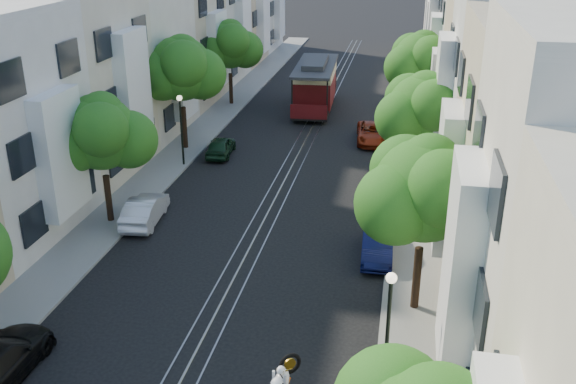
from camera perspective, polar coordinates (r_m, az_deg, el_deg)
The scene contains 22 objects.
ground at distance 42.51m, azimuth 1.51°, elevation 4.56°, with size 200.00×200.00×0.00m, color black.
sidewalk_east at distance 42.03m, azimuth 11.34°, elevation 3.99°, with size 2.50×80.00×0.12m, color gray.
sidewalk_west at distance 44.16m, azimuth -7.85°, elevation 5.14°, with size 2.50×80.00×0.12m, color gray.
rail_left at distance 42.59m, azimuth 0.78°, elevation 4.62°, with size 0.06×80.00×0.02m, color gray.
rail_slot at distance 42.51m, azimuth 1.51°, elevation 4.58°, with size 0.06×80.00×0.02m, color gray.
rail_right at distance 42.43m, azimuth 2.25°, elevation 4.53°, with size 0.06×80.00×0.02m, color gray.
lane_line at distance 42.51m, azimuth 1.51°, elevation 4.57°, with size 0.08×80.00×0.01m, color tan.
townhouses_east at distance 40.99m, azimuth 18.46°, elevation 10.23°, with size 7.75×72.00×12.00m.
townhouses_west at distance 44.52m, azimuth -14.02°, elevation 11.50°, with size 7.75×72.00×11.76m.
tree_e_b at distance 22.57m, azimuth 12.18°, elevation -0.05°, with size 4.93×4.08×6.68m.
tree_e_c at distance 33.04m, azimuth 11.94°, elevation 7.04°, with size 4.84×3.99×6.52m.
tree_e_d at distance 43.69m, azimuth 11.85°, elevation 11.20°, with size 5.01×4.16×6.85m.
tree_w_b at distance 30.48m, azimuth -16.21°, elevation 4.90°, with size 4.72×3.87×6.27m.
tree_w_c at distance 40.09m, azimuth -9.43°, elevation 10.65°, with size 5.13×4.28×7.09m.
tree_w_d at distance 50.47m, azimuth -5.17°, elevation 12.79°, with size 4.84×3.99×6.52m.
lamp_east at distance 19.01m, azimuth 8.94°, elevation -10.88°, with size 0.32×0.32×4.16m.
lamp_west at distance 37.63m, azimuth -9.51°, elevation 6.36°, with size 0.32×0.32×4.16m.
cable_car at distance 49.58m, azimuth 2.44°, elevation 9.69°, with size 3.24×9.19×3.49m.
parked_car_e_mid at distance 27.78m, azimuth 7.96°, elevation -4.63°, with size 1.29×3.69×1.21m, color #0C103D.
parked_car_e_far at distance 42.47m, azimuth 7.55°, elevation 5.22°, with size 2.03×4.41×1.23m, color maroon.
parked_car_w_mid at distance 31.38m, azimuth -12.60°, elevation -1.55°, with size 1.38×3.96×1.30m, color silver.
parked_car_w_far at distance 39.82m, azimuth -6.01°, elevation 4.07°, with size 1.41×3.50×1.19m, color #14331D.
Camera 1 is at (6.32, -11.88, 13.30)m, focal length 40.00 mm.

